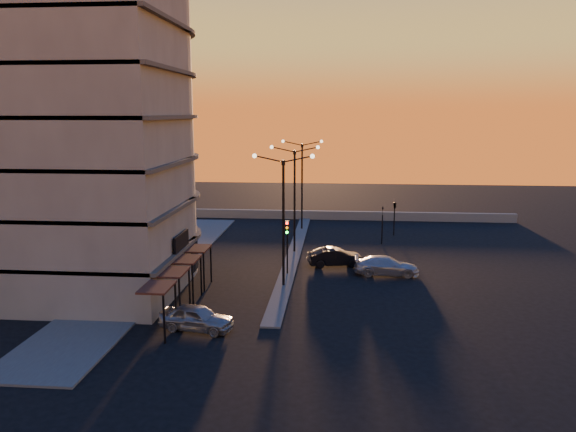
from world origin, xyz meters
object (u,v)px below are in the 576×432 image
at_px(car_hatchback, 197,318).
at_px(car_wagon, 387,266).
at_px(car_sedan, 335,257).
at_px(traffic_light_main, 287,239).
at_px(streetlamp_mid, 295,190).

distance_m(car_hatchback, car_wagon, 16.96).
xyz_separation_m(car_hatchback, car_wagon, (11.76, 12.22, -0.02)).
bearing_deg(car_sedan, car_hatchback, 139.78).
distance_m(traffic_light_main, car_wagon, 7.94).
xyz_separation_m(traffic_light_main, car_hatchback, (-4.16, -11.41, -2.16)).
xyz_separation_m(car_hatchback, car_sedan, (7.82, 14.42, -0.00)).
xyz_separation_m(traffic_light_main, car_sedan, (3.65, 3.02, -2.16)).
xyz_separation_m(streetlamp_mid, traffic_light_main, (0.00, -7.13, -2.70)).
height_order(streetlamp_mid, car_wagon, streetlamp_mid).
xyz_separation_m(streetlamp_mid, car_hatchback, (-4.16, -18.54, -4.86)).
distance_m(traffic_light_main, car_sedan, 5.21).
height_order(traffic_light_main, car_wagon, traffic_light_main).
bearing_deg(car_sedan, traffic_light_main, 117.77).
height_order(car_sedan, car_wagon, car_sedan).
relative_size(streetlamp_mid, car_sedan, 2.14).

